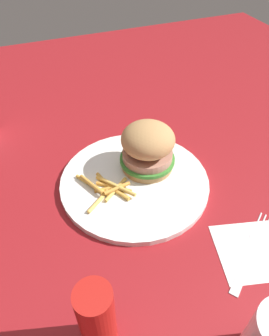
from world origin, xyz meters
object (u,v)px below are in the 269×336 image
at_px(sandwich, 148,147).
at_px(fries_pile, 108,188).
at_px(plate, 134,181).
at_px(ketchup_bottle, 97,320).
at_px(fork, 252,249).
at_px(napkin, 251,251).

distance_m(sandwich, fries_pile, 0.11).
xyz_separation_m(plate, ketchup_bottle, (0.14, 0.25, 0.06)).
bearing_deg(ketchup_bottle, plate, -120.20).
distance_m(sandwich, fork, 0.26).
height_order(sandwich, ketchup_bottle, ketchup_bottle).
height_order(fries_pile, napkin, fries_pile).
bearing_deg(napkin, fork, -143.50).
bearing_deg(sandwich, napkin, 109.28).
xyz_separation_m(sandwich, fries_pile, (0.09, 0.03, -0.04)).
bearing_deg(sandwich, ketchup_bottle, 56.45).
bearing_deg(sandwich, plate, 35.10).
xyz_separation_m(plate, fork, (-0.12, 0.21, -0.00)).
distance_m(sandwich, napkin, 0.26).
bearing_deg(napkin, plate, -60.18).
distance_m(plate, fork, 0.24).
xyz_separation_m(fries_pile, fork, (-0.18, 0.20, -0.01)).
distance_m(sandwich, ketchup_bottle, 0.33).
bearing_deg(fries_pile, fork, 131.55).
height_order(plate, ketchup_bottle, ketchup_bottle).
height_order(sandwich, fries_pile, sandwich).
relative_size(fries_pile, ketchup_bottle, 0.77).
bearing_deg(ketchup_bottle, fries_pile, -110.17).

